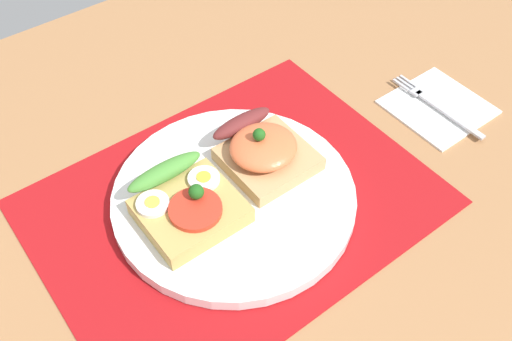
{
  "coord_description": "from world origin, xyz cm",
  "views": [
    {
      "loc": [
        -21.55,
        -32.34,
        49.38
      ],
      "look_at": [
        3.0,
        0.0,
        3.29
      ],
      "focal_mm": 39.9,
      "sensor_mm": 36.0,
      "label": 1
    }
  ],
  "objects_px": {
    "plate": "(234,197)",
    "napkin": "(438,106)",
    "fork": "(435,104)",
    "sandwich_egg_tomato": "(187,205)",
    "sandwich_salmon": "(263,150)"
  },
  "relations": [
    {
      "from": "plate",
      "to": "napkin",
      "type": "xyz_separation_m",
      "value": [
        0.3,
        -0.03,
        -0.01
      ]
    },
    {
      "from": "napkin",
      "to": "fork",
      "type": "distance_m",
      "value": 0.01
    },
    {
      "from": "sandwich_egg_tomato",
      "to": "napkin",
      "type": "xyz_separation_m",
      "value": [
        0.35,
        -0.04,
        -0.03
      ]
    },
    {
      "from": "plate",
      "to": "fork",
      "type": "bearing_deg",
      "value": -5.94
    },
    {
      "from": "sandwich_salmon",
      "to": "plate",
      "type": "bearing_deg",
      "value": -162.39
    },
    {
      "from": "fork",
      "to": "plate",
      "type": "bearing_deg",
      "value": 174.06
    },
    {
      "from": "plate",
      "to": "sandwich_egg_tomato",
      "type": "distance_m",
      "value": 0.06
    },
    {
      "from": "sandwich_egg_tomato",
      "to": "sandwich_salmon",
      "type": "distance_m",
      "value": 0.11
    },
    {
      "from": "sandwich_egg_tomato",
      "to": "fork",
      "type": "height_order",
      "value": "sandwich_egg_tomato"
    },
    {
      "from": "sandwich_salmon",
      "to": "fork",
      "type": "bearing_deg",
      "value": -11.14
    },
    {
      "from": "fork",
      "to": "sandwich_salmon",
      "type": "bearing_deg",
      "value": 168.86
    },
    {
      "from": "plate",
      "to": "sandwich_egg_tomato",
      "type": "relative_size",
      "value": 2.54
    },
    {
      "from": "sandwich_egg_tomato",
      "to": "sandwich_salmon",
      "type": "xyz_separation_m",
      "value": [
        0.11,
        0.01,
        0.0
      ]
    },
    {
      "from": "sandwich_salmon",
      "to": "fork",
      "type": "distance_m",
      "value": 0.25
    },
    {
      "from": "sandwich_salmon",
      "to": "napkin",
      "type": "bearing_deg",
      "value": -11.33
    }
  ]
}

